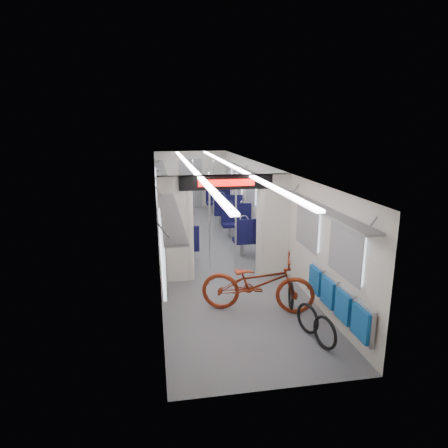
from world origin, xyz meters
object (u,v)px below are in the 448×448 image
Objects in this scene: seat_bay_far_right at (223,203)px; seat_bay_near_right at (244,227)px; bike_hoop_a at (325,334)px; stanchion_far_left at (194,197)px; seat_bay_far_left at (171,205)px; seat_bay_near_left at (178,234)px; stanchion_far_right at (213,199)px; flip_bench at (337,299)px; bike_hoop_c at (291,297)px; bike_hoop_b at (307,320)px; stanchion_near_left at (210,222)px; bicycle at (258,283)px; stanchion_near_right at (236,223)px.

seat_bay_near_right is at bearing -90.00° from seat_bay_far_right.
bike_hoop_a is 7.22m from stanchion_far_left.
seat_bay_far_right is (1.87, 0.06, 0.01)m from seat_bay_far_left.
stanchion_far_right is (1.20, 1.63, 0.61)m from seat_bay_near_left.
flip_bench is 4.04× the size of bike_hoop_c.
bike_hoop_b is at bearing -79.71° from stanchion_far_left.
stanchion_far_left is 0.67m from stanchion_far_right.
stanchion_near_left reaches higher than seat_bay_far_right.
seat_bay_far_left is at bearing 119.24° from stanchion_far_right.
bicycle is 4.09m from seat_bay_near_right.
bicycle is 0.89× the size of stanchion_far_left.
seat_bay_near_right reaches higher than flip_bench.
stanchion_near_right is (-0.59, 3.00, 0.92)m from bike_hoop_b.
bicycle is 0.89× the size of stanchion_near_right.
stanchion_near_left is at bearing -103.13° from seat_bay_far_right.
bicycle is at bearing -76.42° from stanchion_near_left.
stanchion_far_left is at bearing 90.56° from stanchion_near_left.
seat_bay_far_left is 0.96× the size of stanchion_near_right.
stanchion_near_right reaches higher than seat_bay_near_left.
seat_bay_far_right reaches higher than flip_bench.
seat_bay_far_right is (-0.42, 8.43, -0.01)m from flip_bench.
stanchion_far_right reaches higher than seat_bay_near_right.
bicycle is 1.00× the size of seat_bay_near_left.
bike_hoop_c is at bearing -63.15° from stanchion_near_left.
bicycle reaches higher than bike_hoop_c.
flip_bench is 5.02m from seat_bay_near_right.
flip_bench is 8.68m from seat_bay_far_left.
bike_hoop_c is at bearing -74.03° from stanchion_near_right.
seat_bay_near_left is 2.12m from stanchion_far_right.
bike_hoop_a is 1.37m from bike_hoop_c.
bike_hoop_a is 8.90m from seat_bay_far_right.
bike_hoop_b is 0.22× the size of stanchion_near_right.
stanchion_far_right is at bearing 90.62° from stanchion_near_right.
stanchion_near_left is 1.00× the size of stanchion_near_right.
bike_hoop_c is (0.02, 0.88, 0.01)m from bike_hoop_b.
seat_bay_near_right is (1.87, 0.40, 0.01)m from seat_bay_near_left.
seat_bay_near_right is 2.14m from stanchion_near_right.
seat_bay_near_right is at bearing 12.05° from seat_bay_near_left.
stanchion_far_left is at bearing 100.29° from bike_hoop_b.
stanchion_near_left is 1.00× the size of stanchion_far_right.
stanchion_far_right is at bearing 95.98° from bike_hoop_a.
bike_hoop_a is 0.23× the size of seat_bay_far_right.
flip_bench is 8.44m from seat_bay_far_right.
stanchion_near_left reaches higher than bike_hoop_a.
bike_hoop_a is at bearing -79.22° from stanchion_near_right.
stanchion_far_left is at bearing 128.03° from seat_bay_near_right.
seat_bay_near_right is 0.93× the size of stanchion_near_right.
stanchion_near_right is (1.23, -5.33, 0.59)m from seat_bay_far_left.
bike_hoop_a is 0.23× the size of stanchion_near_right.
flip_bench is 6.82m from stanchion_far_left.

